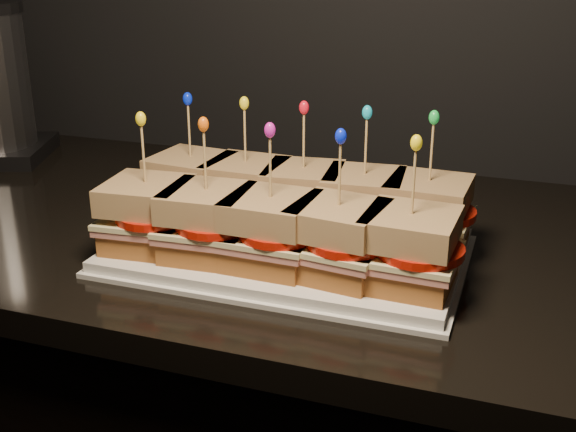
% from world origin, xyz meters
% --- Properties ---
extents(granite_slab, '(2.45, 0.64, 0.03)m').
position_xyz_m(granite_slab, '(0.75, 1.69, 0.86)').
color(granite_slab, black).
rests_on(granite_slab, cabinet).
extents(platter, '(0.41, 0.25, 0.02)m').
position_xyz_m(platter, '(0.95, 1.59, 0.89)').
color(platter, white).
rests_on(platter, granite_slab).
extents(platter_rim, '(0.42, 0.26, 0.01)m').
position_xyz_m(platter_rim, '(0.95, 1.59, 0.88)').
color(platter_rim, white).
rests_on(platter_rim, granite_slab).
extents(sandwich_0_bread_bot, '(0.10, 0.10, 0.03)m').
position_xyz_m(sandwich_0_bread_bot, '(0.79, 1.65, 0.91)').
color(sandwich_0_bread_bot, brown).
rests_on(sandwich_0_bread_bot, platter).
extents(sandwich_0_ham, '(0.11, 0.11, 0.01)m').
position_xyz_m(sandwich_0_ham, '(0.79, 1.65, 0.93)').
color(sandwich_0_ham, '#B85F54').
rests_on(sandwich_0_ham, sandwich_0_bread_bot).
extents(sandwich_0_cheese, '(0.11, 0.11, 0.01)m').
position_xyz_m(sandwich_0_cheese, '(0.79, 1.65, 0.94)').
color(sandwich_0_cheese, beige).
rests_on(sandwich_0_cheese, sandwich_0_ham).
extents(sandwich_0_tomato, '(0.09, 0.09, 0.01)m').
position_xyz_m(sandwich_0_tomato, '(0.81, 1.64, 0.94)').
color(sandwich_0_tomato, red).
rests_on(sandwich_0_tomato, sandwich_0_cheese).
extents(sandwich_0_bread_top, '(0.10, 0.10, 0.03)m').
position_xyz_m(sandwich_0_bread_top, '(0.79, 1.65, 0.96)').
color(sandwich_0_bread_top, '#68320E').
rests_on(sandwich_0_bread_top, sandwich_0_tomato).
extents(sandwich_0_pick, '(0.00, 0.00, 0.09)m').
position_xyz_m(sandwich_0_pick, '(0.79, 1.65, 1.01)').
color(sandwich_0_pick, tan).
rests_on(sandwich_0_pick, sandwich_0_bread_top).
extents(sandwich_0_frill, '(0.01, 0.01, 0.02)m').
position_xyz_m(sandwich_0_frill, '(0.79, 1.65, 1.05)').
color(sandwich_0_frill, '#0820D2').
rests_on(sandwich_0_frill, sandwich_0_pick).
extents(sandwich_1_bread_bot, '(0.09, 0.09, 0.03)m').
position_xyz_m(sandwich_1_bread_bot, '(0.87, 1.65, 0.91)').
color(sandwich_1_bread_bot, brown).
rests_on(sandwich_1_bread_bot, platter).
extents(sandwich_1_ham, '(0.10, 0.10, 0.01)m').
position_xyz_m(sandwich_1_ham, '(0.87, 1.65, 0.93)').
color(sandwich_1_ham, '#B85F54').
rests_on(sandwich_1_ham, sandwich_1_bread_bot).
extents(sandwich_1_cheese, '(0.11, 0.10, 0.01)m').
position_xyz_m(sandwich_1_cheese, '(0.87, 1.65, 0.94)').
color(sandwich_1_cheese, beige).
rests_on(sandwich_1_cheese, sandwich_1_ham).
extents(sandwich_1_tomato, '(0.09, 0.09, 0.01)m').
position_xyz_m(sandwich_1_tomato, '(0.88, 1.64, 0.94)').
color(sandwich_1_tomato, red).
rests_on(sandwich_1_tomato, sandwich_1_cheese).
extents(sandwich_1_bread_top, '(0.10, 0.10, 0.03)m').
position_xyz_m(sandwich_1_bread_top, '(0.87, 1.65, 0.96)').
color(sandwich_1_bread_top, '#68320E').
rests_on(sandwich_1_bread_top, sandwich_1_tomato).
extents(sandwich_1_pick, '(0.00, 0.00, 0.09)m').
position_xyz_m(sandwich_1_pick, '(0.87, 1.65, 1.01)').
color(sandwich_1_pick, tan).
rests_on(sandwich_1_pick, sandwich_1_bread_top).
extents(sandwich_1_frill, '(0.01, 0.01, 0.02)m').
position_xyz_m(sandwich_1_frill, '(0.87, 1.65, 1.05)').
color(sandwich_1_frill, yellow).
rests_on(sandwich_1_frill, sandwich_1_pick).
extents(sandwich_2_bread_bot, '(0.10, 0.10, 0.03)m').
position_xyz_m(sandwich_2_bread_bot, '(0.95, 1.65, 0.91)').
color(sandwich_2_bread_bot, brown).
rests_on(sandwich_2_bread_bot, platter).
extents(sandwich_2_ham, '(0.11, 0.11, 0.01)m').
position_xyz_m(sandwich_2_ham, '(0.95, 1.65, 0.93)').
color(sandwich_2_ham, '#B85F54').
rests_on(sandwich_2_ham, sandwich_2_bread_bot).
extents(sandwich_2_cheese, '(0.11, 0.11, 0.01)m').
position_xyz_m(sandwich_2_cheese, '(0.95, 1.65, 0.94)').
color(sandwich_2_cheese, beige).
rests_on(sandwich_2_cheese, sandwich_2_ham).
extents(sandwich_2_tomato, '(0.09, 0.09, 0.01)m').
position_xyz_m(sandwich_2_tomato, '(0.96, 1.64, 0.94)').
color(sandwich_2_tomato, red).
rests_on(sandwich_2_tomato, sandwich_2_cheese).
extents(sandwich_2_bread_top, '(0.10, 0.10, 0.03)m').
position_xyz_m(sandwich_2_bread_top, '(0.95, 1.65, 0.96)').
color(sandwich_2_bread_top, '#68320E').
rests_on(sandwich_2_bread_top, sandwich_2_tomato).
extents(sandwich_2_pick, '(0.00, 0.00, 0.09)m').
position_xyz_m(sandwich_2_pick, '(0.95, 1.65, 1.01)').
color(sandwich_2_pick, tan).
rests_on(sandwich_2_pick, sandwich_2_bread_top).
extents(sandwich_2_frill, '(0.01, 0.01, 0.02)m').
position_xyz_m(sandwich_2_frill, '(0.95, 1.65, 1.05)').
color(sandwich_2_frill, red).
rests_on(sandwich_2_frill, sandwich_2_pick).
extents(sandwich_3_bread_bot, '(0.10, 0.10, 0.03)m').
position_xyz_m(sandwich_3_bread_bot, '(1.03, 1.65, 0.91)').
color(sandwich_3_bread_bot, brown).
rests_on(sandwich_3_bread_bot, platter).
extents(sandwich_3_ham, '(0.11, 0.11, 0.01)m').
position_xyz_m(sandwich_3_ham, '(1.03, 1.65, 0.93)').
color(sandwich_3_ham, '#B85F54').
rests_on(sandwich_3_ham, sandwich_3_bread_bot).
extents(sandwich_3_cheese, '(0.11, 0.11, 0.01)m').
position_xyz_m(sandwich_3_cheese, '(1.03, 1.65, 0.94)').
color(sandwich_3_cheese, beige).
rests_on(sandwich_3_cheese, sandwich_3_ham).
extents(sandwich_3_tomato, '(0.09, 0.09, 0.01)m').
position_xyz_m(sandwich_3_tomato, '(1.04, 1.64, 0.94)').
color(sandwich_3_tomato, red).
rests_on(sandwich_3_tomato, sandwich_3_cheese).
extents(sandwich_3_bread_top, '(0.10, 0.10, 0.03)m').
position_xyz_m(sandwich_3_bread_top, '(1.03, 1.65, 0.96)').
color(sandwich_3_bread_top, '#68320E').
rests_on(sandwich_3_bread_top, sandwich_3_tomato).
extents(sandwich_3_pick, '(0.00, 0.00, 0.09)m').
position_xyz_m(sandwich_3_pick, '(1.03, 1.65, 1.01)').
color(sandwich_3_pick, tan).
rests_on(sandwich_3_pick, sandwich_3_bread_top).
extents(sandwich_3_frill, '(0.01, 0.01, 0.02)m').
position_xyz_m(sandwich_3_frill, '(1.03, 1.65, 1.05)').
color(sandwich_3_frill, '#15A3C1').
rests_on(sandwich_3_frill, sandwich_3_pick).
extents(sandwich_4_bread_bot, '(0.10, 0.10, 0.03)m').
position_xyz_m(sandwich_4_bread_bot, '(1.10, 1.65, 0.91)').
color(sandwich_4_bread_bot, brown).
rests_on(sandwich_4_bread_bot, platter).
extents(sandwich_4_ham, '(0.10, 0.10, 0.01)m').
position_xyz_m(sandwich_4_ham, '(1.10, 1.65, 0.93)').
color(sandwich_4_ham, '#B85F54').
rests_on(sandwich_4_ham, sandwich_4_bread_bot).
extents(sandwich_4_cheese, '(0.11, 0.10, 0.01)m').
position_xyz_m(sandwich_4_cheese, '(1.10, 1.65, 0.94)').
color(sandwich_4_cheese, beige).
rests_on(sandwich_4_cheese, sandwich_4_ham).
extents(sandwich_4_tomato, '(0.09, 0.09, 0.01)m').
position_xyz_m(sandwich_4_tomato, '(1.11, 1.64, 0.94)').
color(sandwich_4_tomato, red).
rests_on(sandwich_4_tomato, sandwich_4_cheese).
extents(sandwich_4_bread_top, '(0.10, 0.10, 0.03)m').
position_xyz_m(sandwich_4_bread_top, '(1.10, 1.65, 0.96)').
color(sandwich_4_bread_top, '#68320E').
rests_on(sandwich_4_bread_top, sandwich_4_tomato).
extents(sandwich_4_pick, '(0.00, 0.00, 0.09)m').
position_xyz_m(sandwich_4_pick, '(1.10, 1.65, 1.01)').
color(sandwich_4_pick, tan).
rests_on(sandwich_4_pick, sandwich_4_bread_top).
extents(sandwich_4_frill, '(0.01, 0.01, 0.02)m').
position_xyz_m(sandwich_4_frill, '(1.10, 1.65, 1.05)').
color(sandwich_4_frill, green).
rests_on(sandwich_4_frill, sandwich_4_pick).
extents(sandwich_5_bread_bot, '(0.10, 0.10, 0.03)m').
position_xyz_m(sandwich_5_bread_bot, '(0.79, 1.53, 0.91)').
color(sandwich_5_bread_bot, brown).
rests_on(sandwich_5_bread_bot, platter).
extents(sandwich_5_ham, '(0.11, 0.11, 0.01)m').
position_xyz_m(sandwich_5_ham, '(0.79, 1.53, 0.93)').
color(sandwich_5_ham, '#B85F54').
rests_on(sandwich_5_ham, sandwich_5_bread_bot).
extents(sandwich_5_cheese, '(0.11, 0.11, 0.01)m').
position_xyz_m(sandwich_5_cheese, '(0.79, 1.53, 0.94)').
color(sandwich_5_cheese, beige).
rests_on(sandwich_5_cheese, sandwich_5_ham).
extents(sandwich_5_tomato, '(0.09, 0.09, 0.01)m').
position_xyz_m(sandwich_5_tomato, '(0.81, 1.52, 0.94)').
color(sandwich_5_tomato, red).
rests_on(sandwich_5_tomato, sandwich_5_cheese).
extents(sandwich_5_bread_top, '(0.10, 0.10, 0.03)m').
position_xyz_m(sandwich_5_bread_top, '(0.79, 1.53, 0.96)').
color(sandwich_5_bread_top, '#68320E').
rests_on(sandwich_5_bread_top, sandwich_5_tomato).
extents(sandwich_5_pick, '(0.00, 0.00, 0.09)m').
position_xyz_m(sandwich_5_pick, '(0.79, 1.53, 1.01)').
color(sandwich_5_pick, tan).
rests_on(sandwich_5_pick, sandwich_5_bread_top).
extents(sandwich_5_frill, '(0.01, 0.01, 0.02)m').
position_xyz_m(sandwich_5_frill, '(0.79, 1.53, 1.05)').
color(sandwich_5_frill, yellow).
rests_on(sandwich_5_frill, sandwich_5_pick).
extents(sandwich_6_bread_bot, '(0.10, 0.10, 0.03)m').
position_xyz_m(sandwich_6_bread_bot, '(0.87, 1.53, 0.91)').
color(sandwich_6_bread_bot, brown).
rests_on(sandwich_6_bread_bot, platter).
extents(sandwich_6_ham, '(0.11, 0.10, 0.01)m').
position_xyz_m(sandwich_6_ham, '(0.87, 1.53, 0.93)').
color(sandwich_6_ham, '#B85F54').
rests_on(sandwich_6_ham, sandwich_6_bread_bot).
extents(sandwich_6_cheese, '(0.11, 0.10, 0.01)m').
position_xyz_m(sandwich_6_cheese, '(0.87, 1.53, 0.94)').
color(sandwich_6_cheese, beige).
rests_on(sandwich_6_cheese, sandwich_6_ham).
extents(sandwich_6_tomato, '(0.09, 0.09, 0.01)m').
position_xyz_m(sandwich_6_tomato, '(0.88, 1.52, 0.94)').
color(sandwich_6_tomato, red).
rests_on(sandwich_6_tomato, sandwich_6_cheese).
extents(sandwich_6_bread_top, '(0.10, 0.10, 0.03)m').
position_xyz_m(sandwich_6_bread_top, '(0.87, 1.53, 0.96)').
color(sandwich_6_bread_top, '#68320E').
rests_on(sandwich_6_bread_top, sandwich_6_tomato).
extents(sandwich_6_pick, '(0.00, 0.00, 0.09)m').
position_xyz_m(sandwich_6_pick, '(0.87, 1.53, 1.01)').
color(sandwich_6_pick, tan).
rests_on(sandwich_6_pick, sandwich_6_bread_top).
extents(sandwich_6_frill, '(0.01, 0.01, 0.02)m').
position_xyz_m(sandwich_6_frill, '(0.87, 1.53, 1.05)').
color(sandwich_6_frill, '#E85E0E').
rests_on(sandwich_6_frill, sandwich_6_pick).
extents(sandwich_7_bread_bot, '(0.09, 0.09, 0.03)m').
position_xyz_m(sandwich_7_bread_bot, '(0.95, 1.53, 0.91)').
color(sandwich_7_bread_bot, brown).
rests_on(sandwich_7_bread_bot, platter).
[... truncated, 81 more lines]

